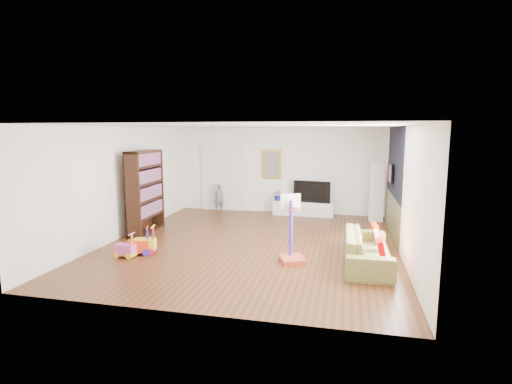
% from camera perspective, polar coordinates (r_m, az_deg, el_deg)
% --- Properties ---
extents(floor, '(6.50, 7.50, 0.00)m').
position_cam_1_polar(floor, '(9.39, -0.55, -7.31)').
color(floor, brown).
rests_on(floor, ground).
extents(ceiling, '(6.50, 7.50, 0.00)m').
position_cam_1_polar(ceiling, '(9.03, -0.57, 9.39)').
color(ceiling, white).
rests_on(ceiling, ground).
extents(wall_back, '(6.50, 0.00, 2.70)m').
position_cam_1_polar(wall_back, '(12.77, 3.35, 3.08)').
color(wall_back, white).
rests_on(wall_back, ground).
extents(wall_front, '(6.50, 0.00, 2.70)m').
position_cam_1_polar(wall_front, '(5.59, -9.53, -4.17)').
color(wall_front, white).
rests_on(wall_front, ground).
extents(wall_left, '(0.00, 7.50, 2.70)m').
position_cam_1_polar(wall_left, '(10.36, -18.34, 1.37)').
color(wall_left, white).
rests_on(wall_left, ground).
extents(wall_right, '(0.00, 7.50, 2.70)m').
position_cam_1_polar(wall_right, '(8.95, 20.13, 0.20)').
color(wall_right, silver).
rests_on(wall_right, ground).
extents(navy_accent, '(0.01, 3.20, 1.70)m').
position_cam_1_polar(navy_accent, '(10.28, 19.23, 4.08)').
color(navy_accent, black).
rests_on(navy_accent, wall_right).
extents(olive_wainscot, '(0.01, 3.20, 1.00)m').
position_cam_1_polar(olive_wainscot, '(10.46, 18.87, -3.31)').
color(olive_wainscot, brown).
rests_on(olive_wainscot, wall_right).
extents(doorway, '(1.45, 0.06, 2.10)m').
position_cam_1_polar(doorway, '(13.21, -4.85, 1.94)').
color(doorway, white).
rests_on(doorway, ground).
extents(painting_back, '(0.62, 0.06, 0.92)m').
position_cam_1_polar(painting_back, '(12.76, 2.22, 3.98)').
color(painting_back, gold).
rests_on(painting_back, wall_back).
extents(artwork_right, '(0.04, 0.56, 0.46)m').
position_cam_1_polar(artwork_right, '(10.49, 18.68, 2.54)').
color(artwork_right, '#7F3F8C').
rests_on(artwork_right, wall_right).
extents(media_console, '(1.88, 0.55, 0.43)m').
position_cam_1_polar(media_console, '(12.50, 6.78, -2.33)').
color(media_console, silver).
rests_on(media_console, ground).
extents(tall_cabinet, '(0.40, 0.40, 1.69)m').
position_cam_1_polar(tall_cabinet, '(12.10, 16.85, 0.00)').
color(tall_cabinet, white).
rests_on(tall_cabinet, ground).
extents(bookshelf, '(0.45, 1.46, 2.11)m').
position_cam_1_polar(bookshelf, '(10.51, -15.53, -0.03)').
color(bookshelf, black).
rests_on(bookshelf, ground).
extents(sofa, '(0.87, 2.18, 0.63)m').
position_cam_1_polar(sofa, '(8.15, 15.65, -7.81)').
color(sofa, olive).
rests_on(sofa, ground).
extents(basketball_hoop, '(0.64, 0.70, 1.36)m').
position_cam_1_polar(basketball_hoop, '(7.94, 5.26, -5.25)').
color(basketball_hoop, '#C6452B').
rests_on(basketball_hoop, ground).
extents(ride_on_yellow, '(0.50, 0.37, 0.60)m').
position_cam_1_polar(ride_on_yellow, '(8.86, -15.67, -6.60)').
color(ride_on_yellow, yellow).
rests_on(ride_on_yellow, ground).
extents(ride_on_orange, '(0.51, 0.42, 0.59)m').
position_cam_1_polar(ride_on_orange, '(8.82, -16.45, -6.75)').
color(ride_on_orange, '#E93D14').
rests_on(ride_on_orange, ground).
extents(ride_on_pink, '(0.40, 0.26, 0.52)m').
position_cam_1_polar(ride_on_pink, '(8.72, -18.22, -7.23)').
color(ride_on_pink, '#CE509E').
rests_on(ride_on_pink, ground).
extents(child, '(0.39, 0.34, 0.90)m').
position_cam_1_polar(child, '(13.07, -5.34, -0.80)').
color(child, slate).
rests_on(child, ground).
extents(tv, '(1.16, 0.36, 0.66)m').
position_cam_1_polar(tv, '(12.38, 8.10, 0.11)').
color(tv, black).
rests_on(tv, media_console).
extents(vase_plant, '(0.36, 0.32, 0.36)m').
position_cam_1_polar(vase_plant, '(12.53, 3.14, -0.42)').
color(vase_plant, navy).
rests_on(vase_plant, media_console).
extents(pillow_left, '(0.11, 0.36, 0.35)m').
position_cam_1_polar(pillow_left, '(7.51, 17.46, -7.85)').
color(pillow_left, '#D30003').
rests_on(pillow_left, sofa).
extents(pillow_center, '(0.09, 0.34, 0.34)m').
position_cam_1_polar(pillow_center, '(8.14, 17.01, -6.55)').
color(pillow_center, silver).
rests_on(pillow_center, sofa).
extents(pillow_right, '(0.14, 0.39, 0.38)m').
position_cam_1_polar(pillow_right, '(8.71, 16.77, -5.56)').
color(pillow_right, red).
rests_on(pillow_right, sofa).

